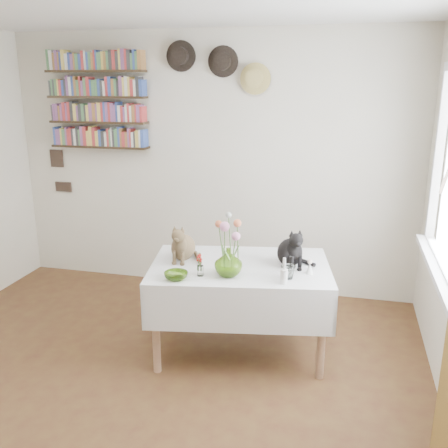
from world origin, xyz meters
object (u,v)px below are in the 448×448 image
(black_cat, at_px, (290,245))
(tabby_cat, at_px, (183,241))
(flower_vase, at_px, (228,262))
(dining_table, at_px, (240,286))
(bookshelf_unit, at_px, (97,101))

(black_cat, bearing_deg, tabby_cat, 157.74)
(tabby_cat, relative_size, black_cat, 0.97)
(flower_vase, bearing_deg, dining_table, 80.97)
(dining_table, height_order, tabby_cat, tabby_cat)
(black_cat, bearing_deg, flower_vase, -168.50)
(flower_vase, height_order, bookshelf_unit, bookshelf_unit)
(black_cat, bearing_deg, dining_table, 166.58)
(bookshelf_unit, bearing_deg, black_cat, -27.13)
(tabby_cat, distance_m, flower_vase, 0.48)
(flower_vase, bearing_deg, black_cat, 38.84)
(dining_table, bearing_deg, flower_vase, -99.03)
(black_cat, distance_m, flower_vase, 0.51)
(tabby_cat, bearing_deg, dining_table, -2.23)
(black_cat, height_order, flower_vase, black_cat)
(dining_table, bearing_deg, bookshelf_unit, 146.00)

